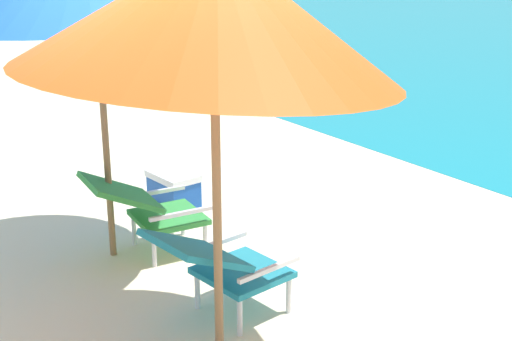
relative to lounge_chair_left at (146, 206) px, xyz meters
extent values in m
cube|color=#338E3D|center=(0.02, 0.17, -0.12)|extent=(0.57, 0.55, 0.04)
cube|color=#338E3D|center=(-0.02, -0.19, 0.15)|extent=(0.57, 0.57, 0.27)
cylinder|color=silver|center=(-0.18, 0.41, -0.27)|extent=(0.04, 0.04, 0.26)
cylinder|color=silver|center=(0.26, 0.36, -0.27)|extent=(0.04, 0.04, 0.26)
cylinder|color=silver|center=(-0.22, -0.01, -0.27)|extent=(0.04, 0.04, 0.26)
cylinder|color=silver|center=(0.21, -0.06, -0.27)|extent=(0.04, 0.04, 0.26)
cube|color=silver|center=(-0.24, 0.20, 0.00)|extent=(0.08, 0.50, 0.03)
cube|color=silver|center=(0.28, 0.14, 0.00)|extent=(0.08, 0.50, 0.03)
cube|color=teal|center=(1.13, 0.12, -0.12)|extent=(0.57, 0.55, 0.04)
cube|color=teal|center=(1.17, -0.25, 0.15)|extent=(0.57, 0.57, 0.27)
cylinder|color=silver|center=(0.89, 0.30, -0.27)|extent=(0.04, 0.04, 0.26)
cylinder|color=silver|center=(1.33, 0.35, -0.27)|extent=(0.04, 0.04, 0.26)
cylinder|color=silver|center=(0.94, -0.12, -0.27)|extent=(0.04, 0.04, 0.26)
cylinder|color=silver|center=(1.37, -0.07, -0.27)|extent=(0.04, 0.04, 0.26)
cube|color=silver|center=(0.87, 0.09, 0.00)|extent=(0.09, 0.50, 0.03)
cube|color=silver|center=(1.39, 0.14, 0.00)|extent=(0.09, 0.50, 0.03)
cylinder|color=olive|center=(-0.16, -0.23, 0.50)|extent=(0.05, 0.05, 1.81)
cylinder|color=olive|center=(1.51, -0.30, 0.46)|extent=(0.05, 0.05, 1.72)
cone|color=#EA5619|center=(1.51, -0.30, 1.61)|extent=(2.23, 2.27, 0.82)
cube|color=#194CA5|center=(-0.80, 0.66, -0.27)|extent=(0.47, 0.34, 0.26)
cube|color=white|center=(-0.80, 0.66, -0.11)|extent=(0.50, 0.36, 0.06)
camera|label=1|loc=(4.57, -2.19, 1.98)|focal=49.60mm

